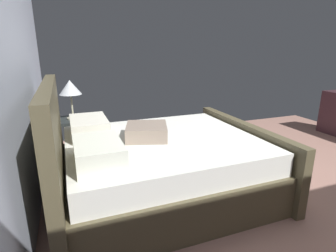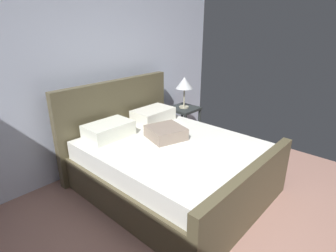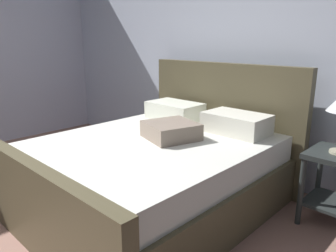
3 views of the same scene
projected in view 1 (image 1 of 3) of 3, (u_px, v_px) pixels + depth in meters
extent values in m
cube|color=#A27567|center=(294.00, 188.00, 2.99)|extent=(5.12, 5.24, 0.02)
cube|color=brown|center=(162.00, 176.00, 2.82)|extent=(1.69, 1.92, 0.40)
cube|color=brown|center=(55.00, 153.00, 2.35)|extent=(1.80, 0.11, 1.21)
cube|color=brown|center=(243.00, 151.00, 3.13)|extent=(1.80, 0.11, 0.68)
cube|color=white|center=(162.00, 149.00, 2.73)|extent=(1.61, 1.86, 0.22)
cube|color=white|center=(98.00, 152.00, 2.10)|extent=(0.56, 0.36, 0.18)
cube|color=white|center=(89.00, 127.00, 2.78)|extent=(0.56, 0.36, 0.18)
cube|color=gray|center=(147.00, 131.00, 2.69)|extent=(0.50, 0.50, 0.14)
cube|color=#292E2D|center=(73.00, 120.00, 3.53)|extent=(0.44, 0.44, 0.04)
cube|color=#292E2D|center=(76.00, 149.00, 3.64)|extent=(0.40, 0.40, 0.02)
cylinder|color=#292E2D|center=(92.00, 144.00, 3.50)|extent=(0.04, 0.04, 0.56)
cylinder|color=#292E2D|center=(89.00, 136.00, 3.85)|extent=(0.04, 0.04, 0.56)
cylinder|color=#292E2D|center=(61.00, 148.00, 3.38)|extent=(0.04, 0.04, 0.56)
cylinder|color=#292E2D|center=(61.00, 139.00, 3.72)|extent=(0.04, 0.04, 0.56)
cylinder|color=#B7B293|center=(73.00, 118.00, 3.52)|extent=(0.16, 0.16, 0.02)
cylinder|color=#B7B293|center=(72.00, 106.00, 3.47)|extent=(0.02, 0.02, 0.30)
cone|color=silver|center=(70.00, 87.00, 3.40)|extent=(0.28, 0.28, 0.18)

